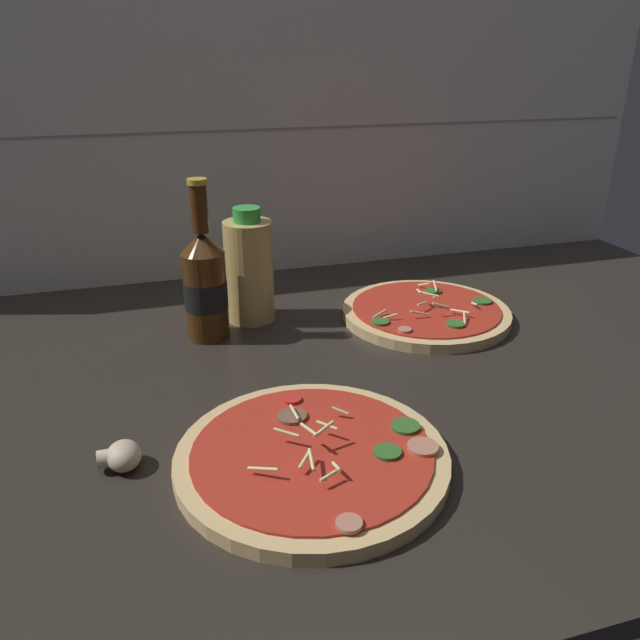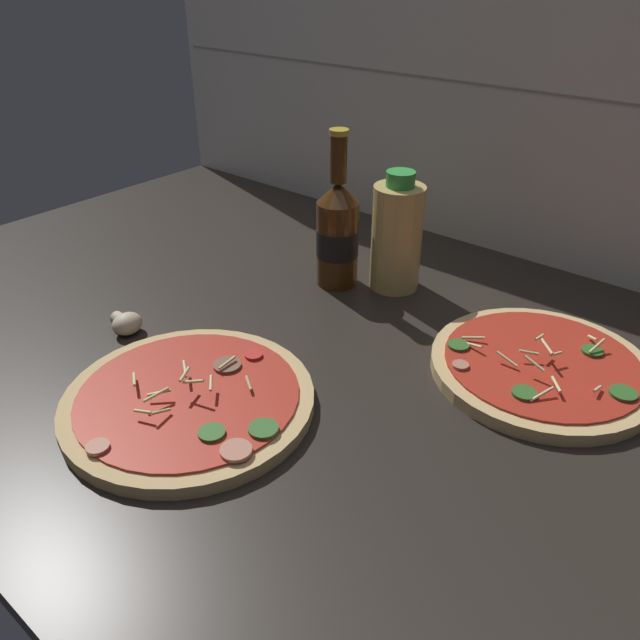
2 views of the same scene
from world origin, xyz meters
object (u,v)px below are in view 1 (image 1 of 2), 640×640
pizza_near (312,457)px  oil_bottle (249,269)px  pizza_far (426,312)px  beer_bottle (205,284)px  mushroom_left (122,456)px

pizza_near → oil_bottle: size_ratio=1.58×
pizza_far → oil_bottle: (-27.81, 8.02, 7.59)cm
beer_bottle → mushroom_left: size_ratio=5.39×
oil_bottle → pizza_far: bearing=-16.1°
mushroom_left → pizza_near: bearing=-14.8°
pizza_far → beer_bottle: size_ratio=1.13×
pizza_far → beer_bottle: beer_bottle is taller
oil_bottle → mushroom_left: (-20.70, -35.74, -7.06)cm
oil_bottle → mushroom_left: bearing=-120.1°
beer_bottle → mushroom_left: bearing=-113.0°
oil_bottle → mushroom_left: size_ratio=4.11×
pizza_near → oil_bottle: 41.64cm
pizza_far → mushroom_left: bearing=-150.3°
pizza_near → mushroom_left: 20.27cm
pizza_far → mushroom_left: size_ratio=6.10×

